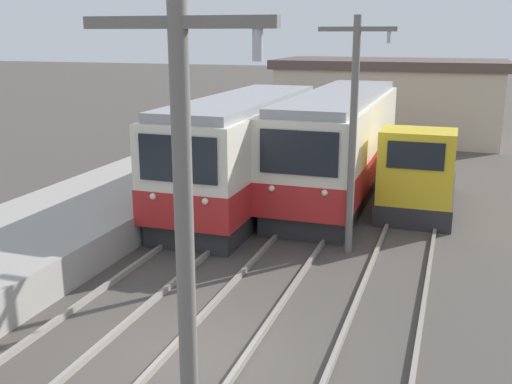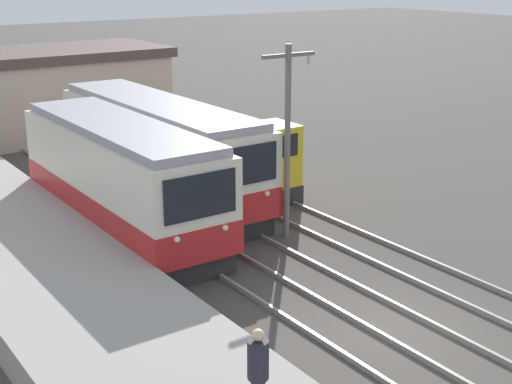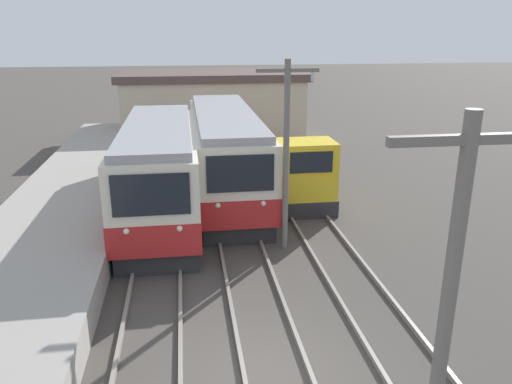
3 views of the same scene
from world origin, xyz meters
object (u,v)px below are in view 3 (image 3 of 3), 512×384
shunting_locomotive (297,174)px  catenary_mast_near (445,328)px  commuter_train_left (160,176)px  catenary_mast_mid (286,149)px  commuter_train_center (225,157)px

shunting_locomotive → catenary_mast_near: bearing=-95.6°
commuter_train_left → catenary_mast_mid: (4.31, -3.37, 1.72)m
commuter_train_center → catenary_mast_mid: size_ratio=1.90×
commuter_train_center → shunting_locomotive: 3.29m
catenary_mast_mid → catenary_mast_near: bearing=-90.0°
catenary_mast_near → catenary_mast_mid: (0.00, 10.36, 0.00)m
commuter_train_left → commuter_train_center: 3.89m
shunting_locomotive → catenary_mast_mid: bearing=-107.1°
commuter_train_left → commuter_train_center: (2.80, 2.70, -0.00)m
commuter_train_center → catenary_mast_near: size_ratio=1.90×
commuter_train_center → catenary_mast_mid: (1.51, -6.08, 1.72)m
shunting_locomotive → catenary_mast_near: catenary_mast_near is taller
shunting_locomotive → catenary_mast_mid: 5.56m
commuter_train_left → commuter_train_center: commuter_train_left is taller
commuter_train_center → catenary_mast_near: bearing=-84.8°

